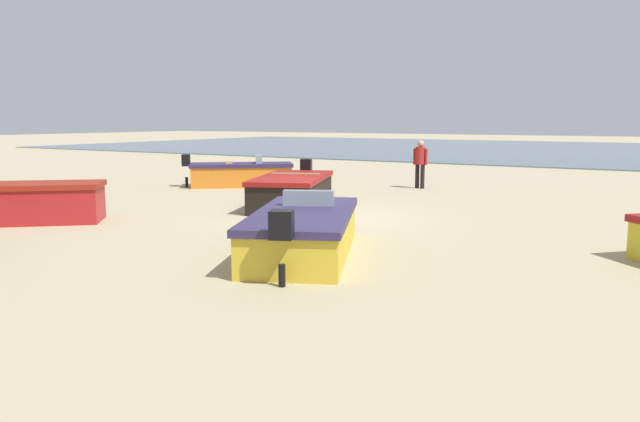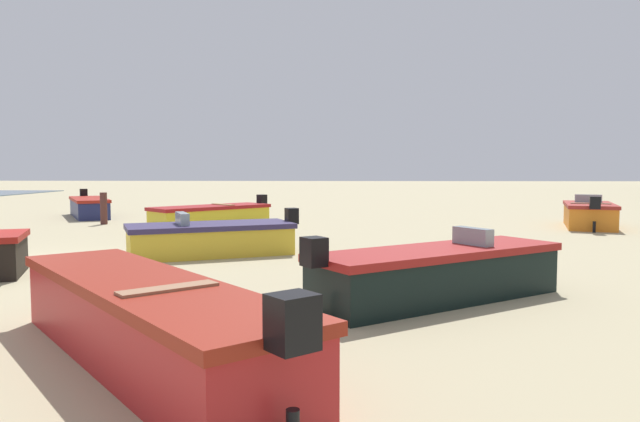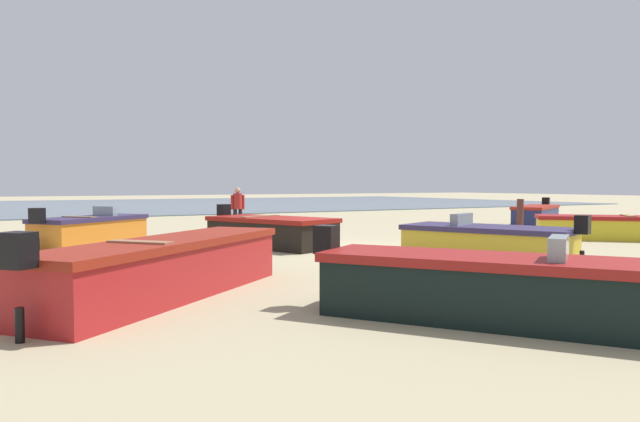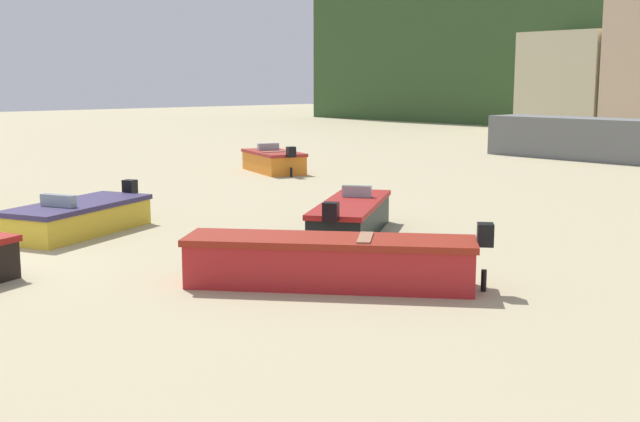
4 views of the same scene
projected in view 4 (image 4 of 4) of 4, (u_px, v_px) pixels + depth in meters
The scene contains 5 objects.
townhouse_far_left at pixel (576, 83), 56.27m from camera, with size 6.20×5.98×7.01m, color beige.
boat_black_2 at pixel (351, 218), 19.14m from camera, with size 3.56×4.34×1.16m.
boat_red_4 at pixel (331, 261), 14.43m from camera, with size 4.81×4.34×1.22m.
boat_orange_6 at pixel (274, 161), 32.50m from camera, with size 3.82×2.53×1.17m.
boat_yellow_7 at pixel (79, 217), 19.47m from camera, with size 3.05×4.20×1.08m.
Camera 4 is at (16.08, -4.73, 3.69)m, focal length 44.88 mm.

